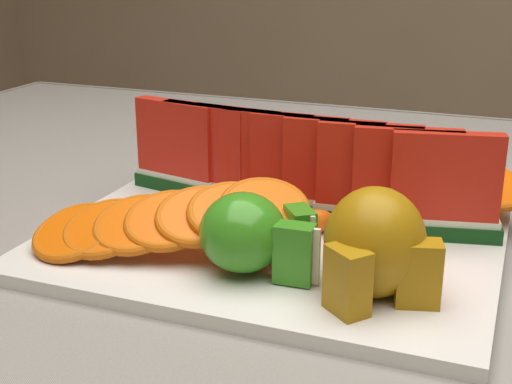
{
  "coord_description": "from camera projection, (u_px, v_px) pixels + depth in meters",
  "views": [
    {
      "loc": [
        0.16,
        -0.66,
        1.02
      ],
      "look_at": [
        -0.06,
        -0.1,
        0.81
      ],
      "focal_mm": 50.0,
      "sensor_mm": 36.0,
      "label": 1
    }
  ],
  "objects": [
    {
      "name": "apple_cluster",
      "position": [
        252.0,
        234.0,
        0.57
      ],
      "size": [
        0.11,
        0.09,
        0.06
      ],
      "color": "#2B9110",
      "rests_on": "platter"
    },
    {
      "name": "fork",
      "position": [
        290.0,
        136.0,
        1.02
      ],
      "size": [
        0.03,
        0.2,
        0.0
      ],
      "color": "silver",
      "rests_on": "tablecloth"
    },
    {
      "name": "orange_fan_front",
      "position": [
        168.0,
        220.0,
        0.6
      ],
      "size": [
        0.25,
        0.15,
        0.06
      ],
      "color": "#C64514",
      "rests_on": "platter"
    },
    {
      "name": "table",
      "position": [
        337.0,
        309.0,
        0.76
      ],
      "size": [
        1.4,
        0.9,
        0.75
      ],
      "color": "#452D19",
      "rests_on": "ground"
    },
    {
      "name": "platter",
      "position": [
        270.0,
        244.0,
        0.65
      ],
      "size": [
        0.4,
        0.3,
        0.01
      ],
      "color": "silver",
      "rests_on": "tablecloth"
    },
    {
      "name": "orange_fan_back",
      "position": [
        339.0,
        178.0,
        0.73
      ],
      "size": [
        0.38,
        0.11,
        0.05
      ],
      "color": "#C64514",
      "rests_on": "platter"
    },
    {
      "name": "tablecloth",
      "position": [
        340.0,
        255.0,
        0.74
      ],
      "size": [
        1.53,
        1.03,
        0.2
      ],
      "color": "slate",
      "rests_on": "table"
    },
    {
      "name": "pear_cluster",
      "position": [
        376.0,
        246.0,
        0.53
      ],
      "size": [
        0.1,
        0.11,
        0.09
      ],
      "color": "#9B8202",
      "rests_on": "platter"
    },
    {
      "name": "watermelon_row",
      "position": [
        299.0,
        168.0,
        0.69
      ],
      "size": [
        0.39,
        0.07,
        0.1
      ],
      "color": "#0B3E11",
      "rests_on": "platter"
    },
    {
      "name": "tangerine_segments",
      "position": [
        285.0,
        218.0,
        0.66
      ],
      "size": [
        0.24,
        0.07,
        0.02
      ],
      "color": "#E84E24",
      "rests_on": "platter"
    }
  ]
}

